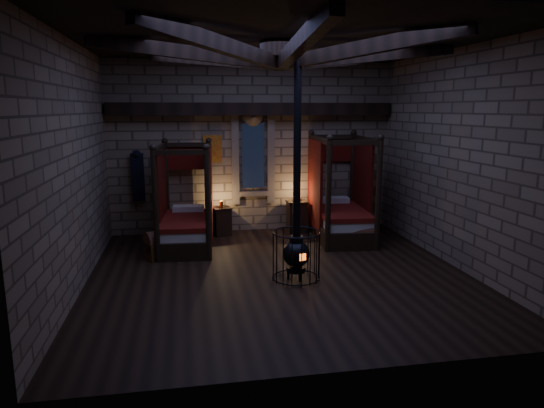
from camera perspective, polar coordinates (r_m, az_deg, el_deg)
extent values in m
cube|color=black|center=(9.19, 0.88, -8.28)|extent=(7.00, 7.00, 0.01)
cube|color=#847054|center=(12.16, -2.27, 6.62)|extent=(7.00, 0.02, 4.20)
cube|color=#847054|center=(5.36, 8.14, 0.76)|extent=(7.00, 0.02, 4.20)
cube|color=#847054|center=(8.75, -22.24, 4.04)|extent=(0.02, 7.00, 4.20)
cube|color=#847054|center=(10.00, 21.09, 4.91)|extent=(0.02, 7.00, 4.20)
cube|color=black|center=(8.74, 0.97, 18.66)|extent=(7.00, 7.00, 0.01)
cube|color=black|center=(11.94, -2.18, 11.11)|extent=(6.86, 0.35, 0.30)
cylinder|color=black|center=(8.73, 0.97, 17.68)|extent=(0.70, 0.70, 0.25)
cube|color=black|center=(12.13, -2.23, 5.66)|extent=(0.55, 0.04, 1.60)
cube|color=maroon|center=(12.02, -7.00, 6.50)|extent=(0.45, 0.03, 0.65)
cube|color=black|center=(12.01, -15.51, 3.05)|extent=(0.30, 0.10, 1.15)
cube|color=black|center=(12.76, 10.43, 3.73)|extent=(0.30, 0.10, 1.15)
cube|color=black|center=(11.06, -9.98, -4.07)|extent=(1.27, 2.22, 0.37)
cube|color=beige|center=(10.99, -10.03, -2.62)|extent=(1.13, 2.05, 0.23)
cube|color=maroon|center=(10.96, -10.05, -1.89)|extent=(1.20, 2.09, 0.10)
cube|color=beige|center=(11.70, -9.81, -0.53)|extent=(0.75, 0.41, 0.14)
cube|color=#590F07|center=(11.80, -9.92, 5.39)|extent=(1.14, 0.13, 0.57)
cylinder|color=black|center=(9.90, -13.53, -0.37)|extent=(0.11, 0.11, 2.27)
cylinder|color=black|center=(11.91, -12.28, 1.60)|extent=(0.11, 0.11, 2.27)
cylinder|color=black|center=(9.81, -7.55, -0.25)|extent=(0.11, 0.11, 2.27)
cylinder|color=black|center=(11.84, -7.31, 1.71)|extent=(0.11, 0.11, 2.27)
cube|color=#590F07|center=(11.20, -12.84, 1.25)|extent=(0.17, 1.55, 2.01)
cube|color=#590F07|center=(11.12, -7.23, 1.37)|extent=(0.17, 1.55, 2.01)
cube|color=black|center=(11.78, 8.04, -3.02)|extent=(1.36, 2.37, 0.39)
cube|color=beige|center=(11.71, 8.08, -1.56)|extent=(1.22, 2.18, 0.24)
cube|color=maroon|center=(11.67, 8.10, -0.83)|extent=(1.29, 2.23, 0.11)
cube|color=beige|center=(12.45, 7.22, 0.46)|extent=(0.80, 0.44, 0.15)
cube|color=#590F07|center=(12.57, 7.06, 6.37)|extent=(1.21, 0.15, 0.60)
cylinder|color=black|center=(10.40, 6.66, 0.82)|extent=(0.12, 0.12, 2.41)
cylinder|color=black|center=(12.52, 4.55, 2.61)|extent=(0.12, 0.12, 2.41)
cylinder|color=black|center=(10.68, 12.42, 0.91)|extent=(0.12, 0.12, 2.41)
cylinder|color=black|center=(12.76, 9.41, 2.65)|extent=(0.12, 0.12, 2.41)
cube|color=#590F07|center=(11.76, 5.05, 2.32)|extent=(0.20, 1.64, 2.14)
cube|color=#590F07|center=(12.03, 10.50, 2.37)|extent=(0.20, 1.64, 2.14)
cube|color=brown|center=(10.48, -12.44, -5.15)|extent=(0.92, 0.76, 0.33)
cylinder|color=brown|center=(10.43, -12.48, -4.28)|extent=(0.92, 0.76, 0.48)
cube|color=#A37C32|center=(10.35, -14.33, -5.43)|extent=(0.25, 0.48, 0.35)
cube|color=#A37C32|center=(10.61, -10.59, -4.87)|extent=(0.25, 0.48, 0.35)
cube|color=brown|center=(11.05, 9.70, -4.15)|extent=(0.91, 0.65, 0.34)
cylinder|color=brown|center=(11.01, 9.73, -3.28)|extent=(0.91, 0.65, 0.51)
cube|color=#A37C32|center=(11.00, 7.72, -4.17)|extent=(0.14, 0.53, 0.36)
cube|color=#A37C32|center=(11.12, 11.66, -4.12)|extent=(0.14, 0.53, 0.36)
cube|color=black|center=(11.94, -5.92, -2.11)|extent=(0.48, 0.46, 0.66)
cube|color=black|center=(11.87, -5.96, -0.47)|extent=(0.52, 0.51, 0.04)
cylinder|color=#A37C32|center=(11.85, -5.97, -0.02)|extent=(0.09, 0.09, 0.15)
cube|color=black|center=(12.21, 2.93, -1.55)|extent=(0.45, 0.43, 0.75)
cube|color=black|center=(12.13, 2.95, 0.28)|extent=(0.50, 0.47, 0.04)
cube|color=brown|center=(12.11, 2.95, 0.58)|extent=(0.19, 0.14, 0.05)
cylinder|color=black|center=(8.90, 2.84, -7.64)|extent=(0.35, 0.35, 0.09)
sphere|color=black|center=(8.81, 2.86, -5.85)|extent=(0.49, 0.49, 0.49)
cylinder|color=black|center=(8.73, 2.87, -4.19)|extent=(0.25, 0.25, 0.12)
cube|color=#FF5914|center=(8.61, 3.63, -6.26)|extent=(0.12, 0.05, 0.12)
cylinder|color=black|center=(8.45, 2.99, 6.82)|extent=(0.13, 0.13, 3.26)
torus|color=black|center=(8.95, 2.83, -8.60)|extent=(0.87, 0.87, 0.03)
torus|color=black|center=(8.70, 2.88, -3.35)|extent=(0.87, 0.87, 0.03)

